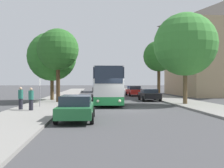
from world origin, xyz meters
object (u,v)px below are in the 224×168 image
tree_left_far (58,50)px  bus_middle (103,85)px  bus_stop_sign (40,89)px  parked_car_right_near (149,95)px  tree_left_near (52,57)px  parked_car_right_far (134,91)px  pedestrian_waiting_far (21,98)px  tree_right_near (159,56)px  bus_rear (99,84)px  tree_right_mid (185,44)px  pedestrian_waiting_near (31,99)px  parked_car_left_curb (76,107)px  bus_front (107,85)px

tree_left_far → bus_middle: bearing=70.7°
bus_middle → bus_stop_sign: size_ratio=4.45×
parked_car_right_near → tree_left_near: 12.10m
parked_car_right_far → pedestrian_waiting_far: size_ratio=2.76×
tree_left_near → tree_right_near: 13.72m
tree_left_far → parked_car_right_far: bearing=53.2°
bus_rear → tree_right_mid: tree_right_mid is taller
pedestrian_waiting_far → tree_left_far: 8.83m
parked_car_right_near → pedestrian_waiting_near: size_ratio=2.55×
bus_rear → parked_car_left_curb: (-2.48, -42.32, -1.04)m
parked_car_right_near → tree_right_near: size_ratio=0.56×
tree_left_far → parked_car_right_near: bearing=15.1°
bus_stop_sign → pedestrian_waiting_near: 3.05m
parked_car_left_curb → parked_car_right_far: bearing=75.3°
tree_right_mid → tree_left_near: bearing=154.5°
parked_car_right_near → tree_right_near: (2.05, 3.57, 4.84)m
parked_car_right_near → tree_right_mid: (2.11, -6.04, 5.01)m
parked_car_right_far → tree_left_far: bearing=49.8°
bus_rear → pedestrian_waiting_far: 37.99m
tree_right_near → parked_car_left_curb: bearing=-117.3°
bus_middle → parked_car_right_far: 5.17m
bus_rear → parked_car_right_near: (5.10, -27.25, -1.06)m
parked_car_left_curb → tree_left_near: tree_left_near is taller
parked_car_right_far → pedestrian_waiting_near: size_ratio=2.81×
bus_stop_sign → tree_right_near: bearing=40.9°
bus_middle → bus_rear: 15.11m
bus_rear → parked_car_left_curb: bus_rear is taller
pedestrian_waiting_far → tree_left_far: (1.83, 7.34, 4.56)m
tree_left_near → tree_left_far: (1.09, -3.10, 0.43)m
pedestrian_waiting_near → tree_left_far: size_ratio=0.22×
parked_car_left_curb → parked_car_right_far: parked_car_right_far is taller
parked_car_right_far → tree_right_near: size_ratio=0.62×
bus_rear → pedestrian_waiting_far: (-6.92, -37.34, -0.81)m
bus_stop_sign → bus_front: bearing=37.8°
bus_front → parked_car_left_curb: bus_front is taller
parked_car_right_far → tree_left_near: (-11.20, -10.40, 4.31)m
bus_rear → parked_car_right_near: bearing=-80.7°
bus_rear → pedestrian_waiting_near: 38.50m
bus_rear → bus_middle: bearing=-90.8°
parked_car_right_far → tree_left_far: size_ratio=0.61×
bus_front → bus_rear: (0.03, 30.44, -0.10)m
parked_car_left_curb → tree_right_mid: bearing=44.5°
bus_stop_sign → pedestrian_waiting_near: (-0.04, -2.98, -0.68)m
bus_front → parked_car_right_near: (5.13, 3.19, -1.16)m
parked_car_left_curb → bus_rear: bearing=88.2°
parked_car_right_near → tree_right_near: tree_right_near is taller
tree_right_mid → bus_middle: bearing=111.3°
bus_stop_sign → pedestrian_waiting_far: bus_stop_sign is taller
parked_car_left_curb → parked_car_right_far: (7.50, 25.81, 0.06)m
parked_car_right_near → parked_car_left_curb: bearing=63.7°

